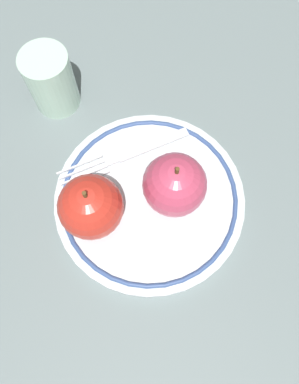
% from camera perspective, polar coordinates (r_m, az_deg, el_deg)
% --- Properties ---
extents(ground_plane, '(2.00, 2.00, 0.00)m').
position_cam_1_polar(ground_plane, '(0.48, 1.62, -2.20)').
color(ground_plane, slate).
extents(plate, '(0.24, 0.24, 0.01)m').
position_cam_1_polar(plate, '(0.47, -0.00, -1.09)').
color(plate, silver).
rests_on(plate, ground_plane).
extents(apple_red_whole, '(0.08, 0.08, 0.09)m').
position_cam_1_polar(apple_red_whole, '(0.43, -8.93, -2.24)').
color(apple_red_whole, red).
rests_on(apple_red_whole, plate).
extents(apple_second_whole, '(0.08, 0.08, 0.09)m').
position_cam_1_polar(apple_second_whole, '(0.43, 3.73, 1.27)').
color(apple_second_whole, '#C4405D').
rests_on(apple_second_whole, plate).
extents(fork, '(0.18, 0.04, 0.00)m').
position_cam_1_polar(fork, '(0.49, -3.20, 5.72)').
color(fork, silver).
rests_on(fork, plate).
extents(drinking_glass, '(0.06, 0.06, 0.09)m').
position_cam_1_polar(drinking_glass, '(0.53, -14.77, 16.03)').
color(drinking_glass, silver).
rests_on(drinking_glass, ground_plane).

